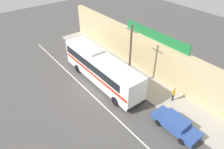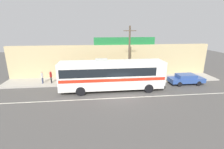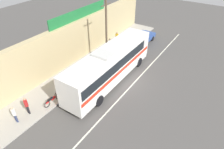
{
  "view_description": "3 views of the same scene",
  "coord_description": "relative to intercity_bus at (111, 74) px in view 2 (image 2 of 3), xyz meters",
  "views": [
    {
      "loc": [
        15.39,
        -9.54,
        15.06
      ],
      "look_at": [
        0.21,
        2.38,
        1.19
      ],
      "focal_mm": 32.26,
      "sensor_mm": 36.0,
      "label": 1
    },
    {
      "loc": [
        -2.69,
        -16.41,
        7.38
      ],
      "look_at": [
        -0.68,
        1.68,
        1.93
      ],
      "focal_mm": 25.63,
      "sensor_mm": 36.0,
      "label": 2
    },
    {
      "loc": [
        -14.35,
        -7.68,
        12.41
      ],
      "look_at": [
        -1.18,
        1.0,
        1.21
      ],
      "focal_mm": 31.23,
      "sensor_mm": 36.0,
      "label": 3
    }
  ],
  "objects": [
    {
      "name": "ground_plane",
      "position": [
        0.78,
        -1.49,
        -2.07
      ],
      "size": [
        70.0,
        70.0,
        0.0
      ],
      "primitive_type": "plane",
      "color": "#4F4C49"
    },
    {
      "name": "sidewalk_slab",
      "position": [
        0.78,
        3.71,
        -2.0
      ],
      "size": [
        30.0,
        3.6,
        0.14
      ],
      "primitive_type": "cube",
      "color": "#A8A399",
      "rests_on": "ground_plane"
    },
    {
      "name": "storefront_facade",
      "position": [
        0.78,
        5.86,
        0.33
      ],
      "size": [
        30.0,
        0.7,
        4.8
      ],
      "primitive_type": "cube",
      "color": "tan",
      "rests_on": "ground_plane"
    },
    {
      "name": "storefront_billboard",
      "position": [
        2.64,
        5.86,
        3.28
      ],
      "size": [
        9.17,
        0.12,
        1.1
      ],
      "primitive_type": "cube",
      "color": "#1E7538",
      "rests_on": "storefront_facade"
    },
    {
      "name": "road_center_stripe",
      "position": [
        0.78,
        -2.29,
        -2.06
      ],
      "size": [
        30.0,
        0.14,
        0.01
      ],
      "primitive_type": "cube",
      "color": "silver",
      "rests_on": "ground_plane"
    },
    {
      "name": "intercity_bus",
      "position": [
        0.0,
        0.0,
        0.0
      ],
      "size": [
        12.19,
        2.67,
        3.78
      ],
      "color": "white",
      "rests_on": "ground_plane"
    },
    {
      "name": "parked_car",
      "position": [
        10.12,
        1.08,
        -1.33
      ],
      "size": [
        4.53,
        1.84,
        1.37
      ],
      "color": "#2D4C93",
      "rests_on": "ground_plane"
    },
    {
      "name": "utility_pole",
      "position": [
        2.54,
        2.17,
        1.89
      ],
      "size": [
        1.6,
        0.22,
        7.37
      ],
      "color": "brown",
      "rests_on": "sidewalk_slab"
    },
    {
      "name": "motorcycle_orange",
      "position": [
        -5.75,
        2.35,
        -1.5
      ],
      "size": [
        1.92,
        0.56,
        0.94
      ],
      "color": "black",
      "rests_on": "sidewalk_slab"
    },
    {
      "name": "motorcycle_purple",
      "position": [
        -4.34,
        2.6,
        -1.5
      ],
      "size": [
        1.9,
        0.56,
        0.94
      ],
      "color": "black",
      "rests_on": "sidewalk_slab"
    },
    {
      "name": "pedestrian_far_left",
      "position": [
        -8.89,
        3.15,
        -0.99
      ],
      "size": [
        0.3,
        0.48,
        1.61
      ],
      "color": "navy",
      "rests_on": "sidewalk_slab"
    },
    {
      "name": "pedestrian_by_curb",
      "position": [
        7.58,
        3.96,
        -0.96
      ],
      "size": [
        0.3,
        0.48,
        1.66
      ],
      "color": "navy",
      "rests_on": "sidewalk_slab"
    },
    {
      "name": "pedestrian_far_right",
      "position": [
        -7.76,
        3.11,
        -0.92
      ],
      "size": [
        0.3,
        0.48,
        1.72
      ],
      "color": "black",
      "rests_on": "sidewalk_slab"
    }
  ]
}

